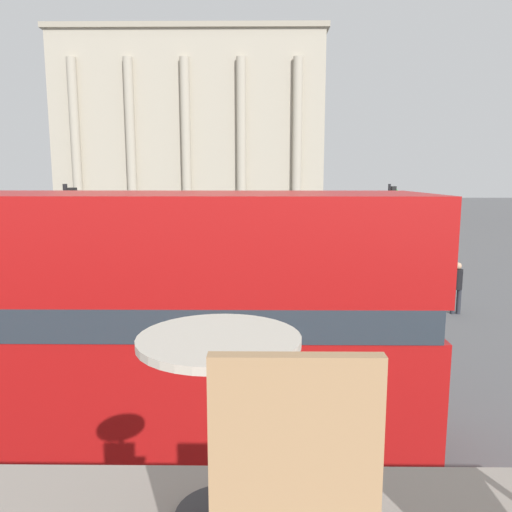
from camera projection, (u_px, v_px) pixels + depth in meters
The scene contains 12 objects.
double_decker_bus at pixel (67, 312), 7.55m from camera, with size 10.69×2.71×4.09m.
cafe_dining_table at pixel (220, 387), 1.84m from camera, with size 0.60×0.60×0.73m.
cafe_chair_0 at pixel (291, 485), 1.29m from camera, with size 0.40×0.40×0.91m.
plaza_building_left at pixel (197, 131), 55.04m from camera, with size 26.97×16.57×18.43m.
traffic_light_near at pixel (71, 237), 13.66m from camera, with size 0.42×0.24×4.12m.
traffic_light_mid at pixel (390, 216), 21.96m from camera, with size 0.42×0.24×3.99m.
traffic_light_far at pixel (305, 213), 29.81m from camera, with size 0.42×0.24×3.24m.
car_black at pixel (247, 248), 25.42m from camera, with size 4.20×1.93×1.35m.
car_white at pixel (77, 264), 20.80m from camera, with size 4.20×1.93×1.35m.
pedestrian_red at pixel (303, 254), 22.00m from camera, with size 0.32×0.32×1.64m.
pedestrian_black at pixel (457, 284), 15.72m from camera, with size 0.32×0.32×1.66m.
pedestrian_grey at pixel (248, 251), 22.52m from camera, with size 0.32×0.32×1.68m.
Camera 1 is at (0.76, -2.09, 4.33)m, focal length 35.00 mm.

